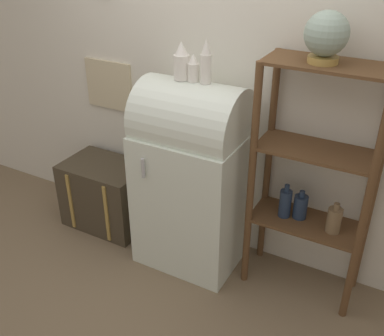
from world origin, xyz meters
The scene contains 9 objects.
ground_plane centered at (0.00, 0.00, 0.00)m, with size 12.00×12.00×0.00m, color #7A664C.
wall_back centered at (-0.01, 0.57, 1.35)m, with size 7.00×0.09×2.70m.
refrigerator centered at (0.00, 0.24, 0.75)m, with size 0.76×0.64×1.46m.
suitcase_trunk centered at (-0.87, 0.27, 0.29)m, with size 0.70×0.49×0.59m.
shelf_unit centered at (0.86, 0.34, 0.93)m, with size 0.79×0.38×1.68m.
globe centered at (0.82, 0.32, 1.83)m, with size 0.25×0.25×0.29m.
vase_left centered at (-0.09, 0.25, 1.58)m, with size 0.11×0.11×0.25m.
vase_center centered at (0.00, 0.26, 1.54)m, with size 0.08×0.08×0.18m.
vase_right centered at (0.09, 0.26, 1.59)m, with size 0.07×0.07×0.29m.
Camera 1 is at (1.39, -2.28, 2.40)m, focal length 42.00 mm.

